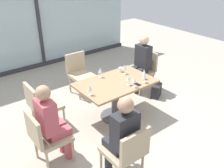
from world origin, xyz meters
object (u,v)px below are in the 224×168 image
Objects in this scene: wine_glass_2 at (144,76)px; wine_glass_6 at (100,71)px; chair_side_end at (46,135)px; wine_glass_4 at (144,72)px; person_front_left at (122,134)px; person_far_right at (141,61)px; wine_glass_0 at (125,67)px; person_side_end at (51,121)px; wine_glass_3 at (90,88)px; coffee_cup at (121,70)px; cell_phone_on_table at (137,84)px; chair_far_right at (144,68)px; dining_table_main at (115,91)px; wine_glass_1 at (129,78)px; chair_far_left at (41,104)px; chair_near_window at (79,71)px; chair_front_left at (127,151)px; wine_glass_5 at (134,80)px.

wine_glass_2 and wine_glass_6 have the same top height.
wine_glass_4 is (1.99, 0.11, 0.37)m from chair_side_end.
wine_glass_6 is at bearing 63.92° from person_front_left.
person_far_right is 6.81× the size of wine_glass_0.
person_far_right is 2.63m from person_side_end.
wine_glass_3 is 2.06× the size of coffee_cup.
chair_far_right is at bearing 37.01° from cell_phone_on_table.
wine_glass_1 is (0.11, -0.23, 0.31)m from dining_table_main.
dining_table_main is 0.69m from wine_glass_3.
person_front_left reaches higher than chair_far_left.
wine_glass_2 is (1.20, 0.82, 0.16)m from person_front_left.
coffee_cup is (1.86, 0.61, 0.28)m from chair_side_end.
cell_phone_on_table is (0.24, -1.55, 0.24)m from chair_near_window.
chair_near_window reaches higher than coffee_cup.
person_side_end is 6.81× the size of wine_glass_6.
wine_glass_2 is at bearing -133.43° from wine_glass_4.
person_side_end is at bearing -131.43° from chair_near_window.
chair_far_right and chair_side_end have the same top height.
wine_glass_3 is at bearing 164.63° from cell_phone_on_table.
chair_far_left is 1.88m from wine_glass_4.
chair_front_left is 1.43m from wine_glass_1.
chair_far_left is 1.62m from wine_glass_5.
chair_near_window is (0.00, 1.25, -0.06)m from dining_table_main.
person_far_right is 6.81× the size of wine_glass_4.
chair_near_window is 4.70× the size of wine_glass_5.
chair_far_right is at bearing 0.00° from person_far_right.
cell_phone_on_table is at bearing -137.17° from person_far_right.
person_far_right is at bearing 48.81° from wine_glass_2.
wine_glass_3 is (0.90, 0.22, 0.37)m from chair_side_end.
person_side_end is (-0.58, 0.81, 0.00)m from person_front_left.
coffee_cup is (0.45, -0.05, -0.09)m from wine_glass_6.
wine_glass_1 is (-1.10, -0.72, 0.37)m from chair_far_right.
chair_far_right is 1.36m from wine_glass_6.
chair_front_left is 1.11m from person_side_end.
wine_glass_0 and wine_glass_3 have the same top height.
chair_near_window is 1.00m from wine_glass_6.
wine_glass_5 is at bearing -85.37° from chair_near_window.
wine_glass_6 is 2.06× the size of coffee_cup.
chair_front_left is at bearing -139.20° from chair_far_right.
wine_glass_2 is (0.39, -1.58, 0.37)m from chair_near_window.
chair_side_end is 9.67× the size of coffee_cup.
chair_front_left and chair_side_end have the same top height.
person_far_right is at bearing 180.00° from chair_far_right.
dining_table_main is 1.41m from person_front_left.
chair_far_left is at bearing 135.13° from wine_glass_3.
wine_glass_3 is at bearing -170.15° from dining_table_main.
chair_front_left is at bearing -142.21° from wine_glass_2.
chair_side_end is 4.70× the size of wine_glass_6.
person_front_left is 1.61m from wine_glass_4.
wine_glass_2 is (0.28, -0.10, 0.00)m from wine_glass_1.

